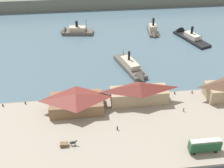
% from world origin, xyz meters
% --- Properties ---
extents(ground_plane, '(320.00, 320.00, 0.00)m').
position_xyz_m(ground_plane, '(0.00, 0.00, 0.00)').
color(ground_plane, '#476070').
extents(quay_promenade, '(110.00, 36.00, 1.20)m').
position_xyz_m(quay_promenade, '(0.00, -22.00, 0.60)').
color(quay_promenade, gray).
rests_on(quay_promenade, ground).
extents(seawall_edge, '(110.00, 0.80, 1.00)m').
position_xyz_m(seawall_edge, '(0.00, -3.60, 0.50)').
color(seawall_edge, slate).
rests_on(seawall_edge, ground).
extents(ferry_shed_west_terminal, '(18.96, 11.24, 6.71)m').
position_xyz_m(ferry_shed_west_terminal, '(-22.00, -10.09, 4.61)').
color(ferry_shed_west_terminal, brown).
rests_on(ferry_shed_west_terminal, quay_promenade).
extents(ferry_shed_east_terminal, '(21.27, 7.41, 8.22)m').
position_xyz_m(ferry_shed_east_terminal, '(0.84, -8.31, 5.38)').
color(ferry_shed_east_terminal, '#998466').
rests_on(ferry_shed_east_terminal, quay_promenade).
extents(street_tram, '(9.48, 2.53, 4.58)m').
position_xyz_m(street_tram, '(15.39, -34.73, 3.85)').
color(street_tram, '#1E4C2D').
rests_on(street_tram, quay_promenade).
extents(horse_cart, '(5.40, 1.51, 1.87)m').
position_xyz_m(horse_cart, '(-25.01, -27.65, 2.13)').
color(horse_cart, brown).
rests_on(horse_cart, quay_promenade).
extents(pedestrian_near_west_shed, '(0.42, 0.42, 1.68)m').
position_xyz_m(pedestrian_near_west_shed, '(-9.02, -22.46, 1.97)').
color(pedestrian_near_west_shed, '#232328').
rests_on(pedestrian_near_west_shed, quay_promenade).
extents(pedestrian_walking_west, '(0.40, 0.40, 1.63)m').
position_xyz_m(pedestrian_walking_west, '(15.61, -15.87, 1.94)').
color(pedestrian_walking_west, '#6B5B4C').
rests_on(pedestrian_walking_west, quay_promenade).
extents(mooring_post_west, '(0.44, 0.44, 0.90)m').
position_xyz_m(mooring_post_west, '(-48.78, -5.39, 1.65)').
color(mooring_post_west, black).
rests_on(mooring_post_west, quay_promenade).
extents(mooring_post_center_west, '(0.44, 0.44, 0.90)m').
position_xyz_m(mooring_post_center_west, '(-40.89, -4.86, 1.65)').
color(mooring_post_center_west, black).
rests_on(mooring_post_center_west, quay_promenade).
extents(mooring_post_east, '(0.44, 0.44, 0.90)m').
position_xyz_m(mooring_post_east, '(22.56, -5.55, 1.65)').
color(mooring_post_east, black).
rests_on(mooring_post_east, quay_promenade).
extents(mooring_post_center_east, '(0.44, 0.44, 0.90)m').
position_xyz_m(mooring_post_center_east, '(15.70, -5.24, 1.65)').
color(mooring_post_center_east, black).
rests_on(mooring_post_center_east, quay_promenade).
extents(ferry_moored_east, '(6.30, 15.91, 10.17)m').
position_xyz_m(ferry_moored_east, '(21.72, 54.52, 1.53)').
color(ferry_moored_east, '#514C47').
rests_on(ferry_moored_east, ground).
extents(ferry_mid_harbor, '(14.97, 26.24, 9.89)m').
position_xyz_m(ferry_mid_harbor, '(38.98, 47.61, 1.03)').
color(ferry_mid_harbor, black).
rests_on(ferry_mid_harbor, ground).
extents(ferry_outer_harbor, '(12.60, 25.08, 9.95)m').
position_xyz_m(ferry_outer_harbor, '(2.82, 14.98, 1.43)').
color(ferry_outer_harbor, '#514C47').
rests_on(ferry_outer_harbor, ground).
extents(ferry_departing_north, '(19.30, 8.80, 10.52)m').
position_xyz_m(ferry_departing_north, '(-22.95, 59.71, 1.43)').
color(ferry_departing_north, '#514C47').
rests_on(ferry_departing_north, ground).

